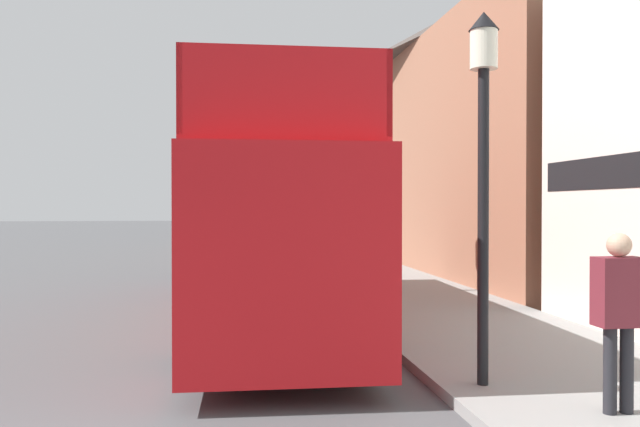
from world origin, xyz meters
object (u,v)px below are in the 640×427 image
object	(u,v)px
parked_car_ahead_of_bus	(267,254)
lamp_post_nearest	(483,126)
tour_bus	(270,224)
pedestrian_second	(619,305)
lamp_post_second	(344,154)

from	to	relation	value
parked_car_ahead_of_bus	lamp_post_nearest	xyz separation A→B (m)	(1.64, -13.39, 2.52)
tour_bus	parked_car_ahead_of_bus	distance (m)	8.11
tour_bus	pedestrian_second	xyz separation A→B (m)	(3.06, -6.56, -0.64)
tour_bus	lamp_post_nearest	bearing A→B (deg)	-66.53
pedestrian_second	lamp_post_nearest	world-z (taller)	lamp_post_nearest
parked_car_ahead_of_bus	lamp_post_nearest	distance (m)	13.73
pedestrian_second	lamp_post_second	bearing A→B (deg)	96.59
lamp_post_nearest	lamp_post_second	distance (m)	8.03
lamp_post_second	parked_car_ahead_of_bus	bearing A→B (deg)	105.76
lamp_post_second	lamp_post_nearest	bearing A→B (deg)	-89.13
tour_bus	pedestrian_second	world-z (taller)	tour_bus
lamp_post_second	tour_bus	bearing A→B (deg)	-127.17
pedestrian_second	lamp_post_nearest	size ratio (longest dim) A/B	0.42
pedestrian_second	lamp_post_second	world-z (taller)	lamp_post_second
parked_car_ahead_of_bus	lamp_post_second	xyz separation A→B (m)	(1.52, -5.37, 2.85)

